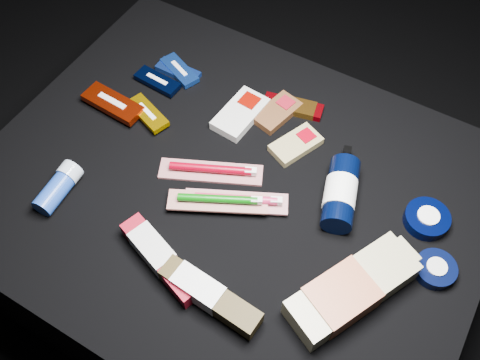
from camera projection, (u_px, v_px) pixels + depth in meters
The scene contains 21 objects.
ground at pixel (233, 269), 1.38m from camera, with size 3.00×3.00×0.00m, color black.
cloth_table at pixel (232, 233), 1.21m from camera, with size 0.98×0.78×0.40m, color black.
luna_bar_0 at pixel (178, 71), 1.21m from camera, with size 0.10×0.04×0.01m.
luna_bar_1 at pixel (179, 70), 1.21m from camera, with size 0.11×0.08×0.01m.
luna_bar_2 at pixel (157, 81), 1.19m from camera, with size 0.11×0.05×0.01m.
luna_bar_3 at pixel (147, 113), 1.13m from camera, with size 0.11×0.07×0.01m.
luna_bar_4 at pixel (113, 103), 1.14m from camera, with size 0.14×0.06×0.02m.
clif_bar_0 at pixel (278, 111), 1.14m from camera, with size 0.08×0.12×0.02m.
clif_bar_1 at pixel (242, 112), 1.14m from camera, with size 0.08×0.13×0.02m.
clif_bar_2 at pixel (297, 144), 1.09m from camera, with size 0.09×0.12×0.02m.
power_bar at pixel (296, 107), 1.15m from camera, with size 0.13×0.07×0.02m.
lotion_bottle at pixel (341, 193), 1.00m from camera, with size 0.10×0.19×0.06m.
cream_tin_upper at pixel (427, 219), 0.99m from camera, with size 0.08×0.08×0.03m.
cream_tin_lower at pixel (435, 269), 0.94m from camera, with size 0.07×0.07×0.02m.
bodywash_bottle at pixel (350, 291), 0.90m from camera, with size 0.18×0.25×0.05m.
deodorant_stick at pixel (59, 187), 1.02m from camera, with size 0.05×0.11×0.04m.
toothbrush_pack_0 at pixel (212, 171), 1.06m from camera, with size 0.21×0.13×0.02m.
toothbrush_pack_1 at pixel (238, 201), 1.01m from camera, with size 0.20×0.13×0.02m.
toothbrush_pack_2 at pixel (219, 201), 1.00m from camera, with size 0.19×0.13×0.02m.
toothpaste_carton_red at pixel (158, 256), 0.95m from camera, with size 0.19×0.10×0.04m.
toothpaste_carton_green at pixel (206, 293), 0.90m from camera, with size 0.19×0.06×0.04m.
Camera 1 is at (0.30, -0.48, 1.28)m, focal length 40.00 mm.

